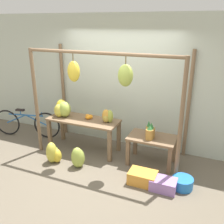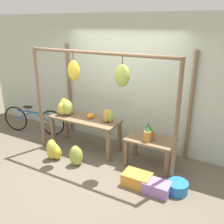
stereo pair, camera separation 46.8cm
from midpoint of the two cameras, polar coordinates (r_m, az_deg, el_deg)
The scene contains 15 objects.
ground_plane at distance 4.79m, azimuth -1.97°, elevation -13.24°, with size 20.00×20.00×0.00m, color #665B4C.
shop_wall_back at distance 5.38m, azimuth 5.39°, elevation 6.71°, with size 8.00×0.08×2.80m.
stall_awning at distance 4.60m, azimuth 1.32°, elevation 5.83°, with size 2.95×1.14×2.16m.
display_table_main at distance 5.31m, azimuth -3.66°, elevation -2.59°, with size 1.51×0.59×0.71m.
display_table_side at distance 4.82m, azimuth 11.58°, elevation -7.29°, with size 0.89×0.56×0.57m.
banana_pile_on_table at distance 5.46m, azimuth -8.18°, elevation 1.04°, with size 0.44×0.38×0.36m.
orange_pile at distance 5.26m, azimuth -2.52°, elevation -0.95°, with size 0.18×0.17×0.09m.
pineapple_cluster at distance 4.69m, azimuth 11.18°, elevation -4.79°, with size 0.20×0.32×0.30m.
banana_pile_ground_left at distance 5.16m, azimuth -10.61°, elevation -8.71°, with size 0.35×0.35×0.43m.
banana_pile_ground_right at distance 4.88m, azimuth -5.35°, elevation -10.07°, with size 0.31×0.33×0.41m.
fruit_crate_white at distance 4.42m, azimuth 8.88°, elevation -15.04°, with size 0.47×0.32×0.22m.
blue_bucket at distance 4.42m, azimuth 17.76°, elevation -16.13°, with size 0.35×0.35×0.18m.
parked_bicycle at distance 6.37m, azimuth -15.52°, elevation -1.83°, with size 1.63×0.40×0.69m.
papaya_pile at distance 5.00m, azimuth 1.64°, elevation -1.04°, with size 0.25×0.21×0.27m.
fruit_crate_purple at distance 4.31m, azimuth 13.43°, elevation -16.54°, with size 0.42×0.29×0.20m.
Camera 2 is at (2.28, -3.33, 2.63)m, focal length 40.00 mm.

